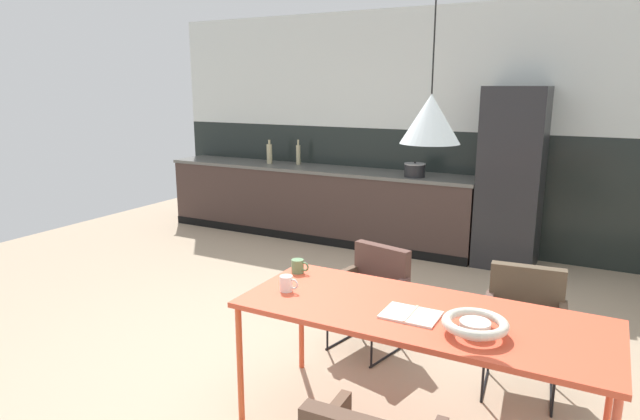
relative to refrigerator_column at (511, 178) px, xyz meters
The scene contains 16 objects.
ground_plane 3.31m from the refrigerator_column, 106.58° to the right, with size 9.58×9.58×0.00m, color tan.
back_wall_splashback_dark 1.01m from the refrigerator_column, 158.27° to the left, with size 7.37×0.12×1.40m, color black.
back_wall_panel_upper 1.50m from the refrigerator_column, 158.27° to the left, with size 7.37×0.12×1.40m, color silver.
kitchen_counter 2.44m from the refrigerator_column, behind, with size 4.13×0.63×0.91m.
refrigerator_column is the anchor object (origin of this frame).
dining_table 3.35m from the refrigerator_column, 88.42° to the right, with size 1.95×0.78×0.74m.
armchair_head_of_table 2.57m from the refrigerator_column, 102.49° to the right, with size 0.57×0.56×0.75m.
armchair_near_window 2.64m from the refrigerator_column, 78.35° to the right, with size 0.53×0.51×0.79m.
fruit_bowl 3.51m from the refrigerator_column, 83.30° to the right, with size 0.32×0.32×0.08m.
open_book 3.43m from the refrigerator_column, 88.86° to the right, with size 0.29×0.22×0.02m.
mug_tall_blue 3.23m from the refrigerator_column, 104.11° to the right, with size 0.12×0.08×0.09m.
mug_white_ceramic 3.50m from the refrigerator_column, 101.24° to the right, with size 0.12×0.07×0.09m.
cooking_pot 1.03m from the refrigerator_column, behind, with size 0.24×0.24×0.18m.
bottle_vinegar_dark 3.07m from the refrigerator_column, behind, with size 0.07×0.07×0.31m.
bottle_wine_green 2.70m from the refrigerator_column, behind, with size 0.06×0.06×0.32m.
pendant_lamp_over_table_near 3.40m from the refrigerator_column, 88.40° to the right, with size 0.30×0.30×1.12m.
Camera 1 is at (1.79, -2.91, 1.91)m, focal length 30.38 mm.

